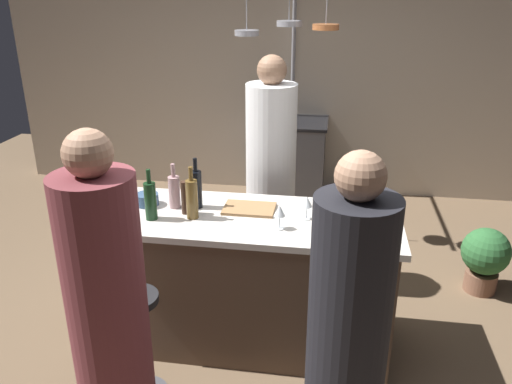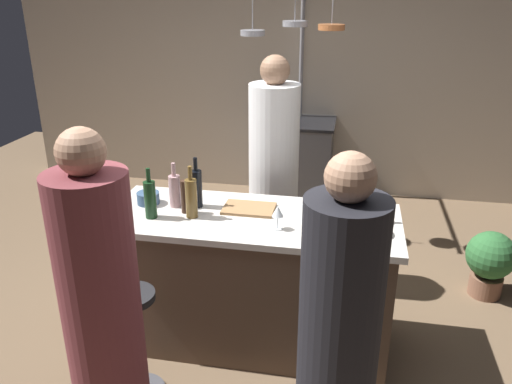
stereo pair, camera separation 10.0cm
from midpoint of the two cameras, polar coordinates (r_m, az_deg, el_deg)
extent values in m
plane|color=brown|center=(3.59, 0.36, -15.89)|extent=(9.00, 9.00, 0.00)
cube|color=#BCAD99|center=(5.73, 5.70, 12.80)|extent=(6.40, 0.16, 2.60)
cube|color=brown|center=(3.34, 0.38, -10.06)|extent=(1.72, 0.66, 0.86)
cube|color=beige|center=(3.13, 0.40, -3.06)|extent=(1.80, 0.72, 0.04)
cube|color=#47474C|center=(5.55, 4.97, 3.26)|extent=(0.76, 0.60, 0.86)
cube|color=black|center=(5.43, 5.13, 7.72)|extent=(0.80, 0.64, 0.03)
cylinder|color=white|center=(3.90, 2.69, 0.55)|extent=(0.37, 0.37, 1.56)
sphere|color=#8C664C|center=(3.67, 2.94, 13.43)|extent=(0.21, 0.21, 0.21)
cylinder|color=#4C4C51|center=(3.05, -12.27, -16.49)|extent=(0.06, 0.06, 0.62)
cylinder|color=black|center=(2.86, -12.80, -11.32)|extent=(0.26, 0.26, 0.04)
cylinder|color=brown|center=(2.52, -15.47, -14.19)|extent=(0.36, 0.36, 1.50)
sphere|color=tan|center=(2.15, -17.71, 4.30)|extent=(0.20, 0.20, 0.20)
cylinder|color=#4C4C51|center=(2.86, 9.56, -19.20)|extent=(0.06, 0.06, 0.62)
cylinder|color=black|center=(2.66, 10.02, -13.86)|extent=(0.26, 0.26, 0.04)
cylinder|color=black|center=(2.34, 10.32, -17.50)|extent=(0.35, 0.35, 1.46)
sphere|color=tan|center=(1.93, 11.95, 1.61)|extent=(0.20, 0.20, 0.20)
cylinder|color=gray|center=(5.63, 5.47, 10.30)|extent=(0.04, 0.04, 2.15)
cylinder|color=gray|center=(4.45, 0.29, 17.33)|extent=(0.20, 0.20, 0.04)
cylinder|color=gray|center=(4.44, 0.29, 19.30)|extent=(0.01, 0.01, 0.31)
cylinder|color=gray|center=(4.44, 5.09, 18.21)|extent=(0.21, 0.21, 0.04)
cylinder|color=gray|center=(4.39, 5.07, 19.68)|extent=(0.01, 0.01, 0.23)
cylinder|color=#B26638|center=(4.34, 9.10, 17.70)|extent=(0.21, 0.21, 0.04)
cylinder|color=gray|center=(4.37, 9.22, 19.37)|extent=(0.01, 0.01, 0.25)
cylinder|color=brown|center=(4.36, 24.81, -9.40)|extent=(0.24, 0.24, 0.16)
sphere|color=#2D6633|center=(4.24, 25.36, -6.38)|extent=(0.36, 0.36, 0.36)
cube|color=#997047|center=(3.20, 0.10, -1.86)|extent=(0.32, 0.22, 0.02)
cylinder|color=#382319|center=(3.15, -7.05, -0.53)|extent=(0.05, 0.05, 0.21)
cylinder|color=black|center=(3.23, -5.78, 0.36)|extent=(0.07, 0.07, 0.24)
cylinder|color=black|center=(3.17, -5.89, 3.09)|extent=(0.03, 0.03, 0.08)
cylinder|color=gray|center=(3.08, 12.38, -1.03)|extent=(0.07, 0.07, 0.25)
cylinder|color=gray|center=(3.02, 12.63, 1.89)|extent=(0.03, 0.03, 0.08)
cylinder|color=#B78C8E|center=(3.25, -8.18, 0.08)|extent=(0.07, 0.07, 0.20)
cylinder|color=#B78C8E|center=(3.20, -8.32, 2.49)|extent=(0.03, 0.03, 0.08)
cylinder|color=#143319|center=(3.11, -10.82, -0.87)|extent=(0.07, 0.07, 0.23)
cylinder|color=#143319|center=(3.06, -11.02, 1.85)|extent=(0.03, 0.03, 0.08)
cylinder|color=brown|center=(3.08, -6.31, -0.74)|extent=(0.07, 0.07, 0.24)
cylinder|color=brown|center=(3.02, -6.43, 2.11)|extent=(0.03, 0.03, 0.08)
cylinder|color=silver|center=(2.96, 3.37, -4.08)|extent=(0.06, 0.06, 0.01)
cylinder|color=silver|center=(2.95, 3.39, -3.37)|extent=(0.01, 0.01, 0.07)
cone|color=silver|center=(2.92, 3.42, -2.13)|extent=(0.07, 0.07, 0.06)
cylinder|color=silver|center=(2.84, 9.12, -5.56)|extent=(0.06, 0.06, 0.01)
cylinder|color=silver|center=(2.82, 9.17, -4.83)|extent=(0.01, 0.01, 0.07)
cone|color=silver|center=(2.79, 9.26, -3.55)|extent=(0.07, 0.07, 0.06)
cylinder|color=silver|center=(3.09, 6.45, -3.02)|extent=(0.06, 0.06, 0.01)
cylinder|color=silver|center=(3.08, 6.48, -2.34)|extent=(0.01, 0.01, 0.07)
cone|color=silver|center=(3.05, 6.53, -1.14)|extent=(0.07, 0.07, 0.06)
cylinder|color=brown|center=(3.21, 9.54, -1.62)|extent=(0.17, 0.17, 0.07)
cylinder|color=#334C6B|center=(3.35, -11.10, -0.66)|extent=(0.14, 0.14, 0.08)
cylinder|color=#B7B7BC|center=(2.97, 13.34, -3.79)|extent=(0.18, 0.18, 0.08)
camera|label=1|loc=(0.05, -89.11, 0.36)|focal=35.86mm
camera|label=2|loc=(0.05, 90.89, -0.36)|focal=35.86mm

